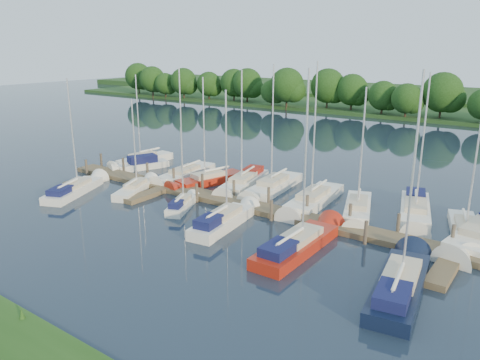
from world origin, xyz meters
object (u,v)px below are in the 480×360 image
Objects in this scene: dock at (237,207)px; sailboat_n_0 at (143,161)px; motorboat at (141,165)px; sailboat_s_2 at (182,205)px; sailboat_n_5 at (273,188)px.

sailboat_n_0 is at bearing 160.75° from dock.
motorboat is at bearing 164.64° from dock.
dock is 4.32m from sailboat_s_2.
motorboat is at bearing 0.22° from sailboat_n_5.
dock is at bearing 11.89° from sailboat_s_2.
sailboat_n_0 is 16.79m from sailboat_n_5.
sailboat_n_0 is at bearing -5.97° from sailboat_n_5.
sailboat_n_0 is 1.65× the size of motorboat.
motorboat is (1.49, -1.67, 0.07)m from sailboat_n_0.
sailboat_s_2 reaches higher than dock.
dock is 16.08m from motorboat.
motorboat is at bearing 136.30° from sailboat_n_0.
dock is at bearing 86.66° from sailboat_n_5.
sailboat_s_2 reaches higher than motorboat.
sailboat_s_2 is (13.46, -8.42, 0.03)m from sailboat_n_0.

